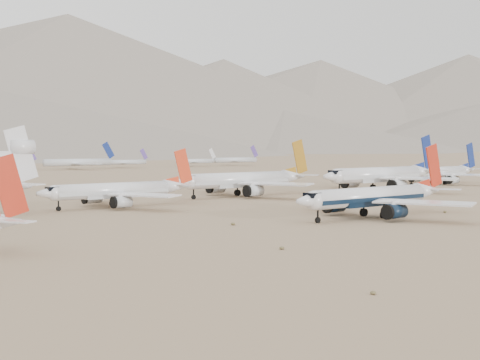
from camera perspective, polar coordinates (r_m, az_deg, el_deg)
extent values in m
plane|color=#7C6148|center=(146.71, 12.31, -3.41)|extent=(7000.00, 7000.00, 0.00)
cylinder|color=white|center=(151.84, 11.01, -1.38)|extent=(35.15, 4.15, 4.15)
cube|color=black|center=(151.88, 11.01, -1.57)|extent=(34.45, 4.22, 0.93)
sphere|color=white|center=(138.81, 6.36, -1.74)|extent=(4.15, 4.15, 4.15)
cube|color=black|center=(138.28, 6.18, -1.29)|extent=(2.91, 2.70, 1.04)
cone|color=white|center=(169.06, 15.72, -0.89)|extent=(8.79, 4.15, 4.15)
cube|color=white|center=(146.56, 15.40, -1.87)|extent=(13.58, 21.39, 0.65)
cube|color=white|center=(168.17, 17.19, -0.75)|extent=(5.58, 7.30, 0.25)
cylinder|color=black|center=(145.17, 13.13, -2.63)|extent=(4.88, 2.99, 2.99)
cube|color=white|center=(162.02, 8.26, -1.34)|extent=(13.58, 21.39, 0.65)
cube|color=white|center=(172.75, 14.95, -0.62)|extent=(5.58, 7.30, 0.25)
cylinder|color=black|center=(156.26, 8.10, -2.18)|extent=(4.88, 2.99, 2.99)
cube|color=red|center=(170.77, 16.22, 1.18)|extent=(6.66, 0.33, 10.98)
cylinder|color=black|center=(139.96, 6.65, -3.42)|extent=(1.25, 0.52, 1.25)
cylinder|color=black|center=(151.49, 12.19, -2.88)|extent=(1.75, 1.04, 1.75)
cylinder|color=black|center=(155.16, 10.51, -2.73)|extent=(1.75, 1.04, 1.75)
cube|color=white|center=(103.12, -18.69, -3.35)|extent=(4.99, 6.52, 0.23)
cube|color=red|center=(106.32, -19.09, -0.49)|extent=(5.96, 0.30, 9.82)
cylinder|color=white|center=(239.19, 11.68, 0.47)|extent=(42.31, 5.13, 5.13)
cube|color=silver|center=(239.22, 11.68, 0.31)|extent=(41.46, 5.21, 1.15)
sphere|color=white|center=(223.18, 8.25, 0.32)|extent=(5.13, 5.13, 5.13)
cube|color=black|center=(222.55, 8.12, 0.68)|extent=(3.59, 3.33, 1.28)
cone|color=white|center=(259.99, 15.31, 0.70)|extent=(10.58, 5.13, 5.13)
cube|color=white|center=(232.78, 15.03, 0.14)|extent=(16.34, 25.75, 0.79)
cube|color=white|center=(258.86, 16.46, 0.82)|extent=(6.72, 8.78, 0.31)
cylinder|color=silver|center=(231.04, 13.32, -0.44)|extent=(5.88, 3.69, 3.69)
cube|color=white|center=(251.32, 9.51, 0.40)|extent=(16.34, 25.75, 0.79)
cube|color=white|center=(264.48, 14.71, 0.89)|extent=(6.72, 8.78, 0.31)
cylinder|color=silver|center=(244.30, 9.42, -0.21)|extent=(5.88, 3.69, 3.69)
cube|color=navy|center=(262.21, 15.71, 2.32)|extent=(8.02, 0.41, 13.21)
cylinder|color=black|center=(224.42, 8.46, -0.98)|extent=(1.54, 0.64, 1.54)
cylinder|color=black|center=(238.59, 12.60, -0.71)|extent=(2.15, 1.28, 2.15)
cylinder|color=black|center=(243.07, 11.27, -0.63)|extent=(2.15, 1.28, 2.15)
cylinder|color=white|center=(210.19, 0.00, 0.03)|extent=(38.14, 4.63, 4.63)
cube|color=silver|center=(210.23, 0.00, -0.13)|extent=(37.37, 4.70, 1.04)
sphere|color=white|center=(198.69, -4.26, -0.15)|extent=(4.63, 4.63, 4.63)
cube|color=black|center=(198.23, -4.43, 0.21)|extent=(3.24, 3.01, 1.16)
cone|color=white|center=(225.81, 4.63, 0.32)|extent=(9.53, 4.63, 4.63)
cube|color=white|center=(202.00, 3.06, -0.32)|extent=(14.73, 23.21, 0.72)
cube|color=white|center=(223.95, 5.76, 0.44)|extent=(6.05, 7.91, 0.28)
cylinder|color=silver|center=(201.78, 1.23, -0.92)|extent=(5.30, 3.34, 3.34)
cube|color=white|center=(222.58, -1.60, -0.01)|extent=(14.73, 23.21, 0.72)
cube|color=white|center=(230.25, 4.21, 0.51)|extent=(6.05, 7.91, 0.28)
cylinder|color=silver|center=(216.45, -2.02, -0.65)|extent=(5.30, 3.34, 3.34)
cube|color=#B3791E|center=(227.45, 5.12, 2.00)|extent=(7.23, 0.37, 11.91)
cylinder|color=black|center=(199.67, -3.99, -1.47)|extent=(1.39, 0.58, 1.39)
cylinder|color=black|center=(208.99, 0.90, -1.18)|extent=(1.95, 1.16, 1.95)
cylinder|color=black|center=(213.97, -0.22, -1.08)|extent=(1.95, 1.16, 1.95)
cylinder|color=white|center=(176.39, -10.78, -0.86)|extent=(32.07, 3.92, 3.92)
cube|color=silver|center=(176.43, -10.78, -1.02)|extent=(31.43, 3.98, 0.88)
sphere|color=white|center=(169.36, -15.55, -1.07)|extent=(3.92, 3.92, 3.92)
cube|color=black|center=(169.05, -15.74, -0.72)|extent=(2.74, 2.55, 0.98)
cone|color=white|center=(186.62, -5.42, -0.52)|extent=(8.02, 3.92, 3.92)
cube|color=white|center=(167.87, -8.19, -1.26)|extent=(12.39, 19.52, 0.61)
cube|color=white|center=(184.41, -4.38, -0.40)|extent=(5.09, 6.66, 0.24)
cylinder|color=silver|center=(168.78, -10.01, -1.86)|extent=(4.45, 2.82, 2.82)
cube|color=white|center=(187.57, -11.76, -0.85)|extent=(12.39, 19.52, 0.61)
cube|color=white|center=(190.53, -5.65, -0.30)|extent=(5.09, 6.66, 0.24)
cylinder|color=silver|center=(182.77, -12.45, -1.51)|extent=(4.45, 2.82, 2.82)
cube|color=red|center=(187.61, -4.86, 1.20)|extent=(6.08, 0.31, 10.02)
cylinder|color=black|center=(170.07, -15.23, -2.38)|extent=(1.18, 0.49, 1.18)
cylinder|color=black|center=(174.93, -9.95, -2.09)|extent=(1.65, 0.98, 1.65)
cylinder|color=black|center=(179.72, -10.81, -1.97)|extent=(1.65, 0.98, 1.65)
cone|color=white|center=(166.56, -19.13, -0.52)|extent=(11.02, 5.28, 5.28)
cube|color=white|center=(162.54, -17.81, -0.35)|extent=(7.00, 9.15, 0.32)
cube|color=white|center=(172.02, -19.05, -0.19)|extent=(7.00, 9.15, 0.32)
cube|color=white|center=(167.36, -18.20, 2.12)|extent=(8.35, 0.42, 13.76)
cylinder|color=white|center=(167.46, -18.11, 2.70)|extent=(5.51, 3.42, 3.42)
cylinder|color=white|center=(287.32, 16.44, 0.65)|extent=(36.49, 4.41, 4.41)
cube|color=silver|center=(287.34, 16.44, 0.54)|extent=(35.76, 4.47, 0.99)
sphere|color=white|center=(272.45, 14.27, 0.56)|extent=(4.41, 4.41, 4.41)
cube|color=black|center=(271.87, 14.20, 0.81)|extent=(3.08, 2.86, 1.10)
cone|color=white|center=(306.19, 18.82, 0.82)|extent=(9.12, 4.41, 4.41)
cube|color=white|center=(282.71, 18.91, 0.42)|extent=(14.09, 22.21, 0.68)
cube|color=white|center=(305.48, 19.67, 0.90)|extent=(5.79, 7.57, 0.26)
cylinder|color=silver|center=(280.76, 17.72, 0.02)|extent=(5.07, 3.17, 3.17)
cube|color=white|center=(297.04, 14.70, 0.60)|extent=(14.09, 22.21, 0.68)
cube|color=white|center=(309.91, 18.33, 0.95)|extent=(5.79, 7.57, 0.26)
cylinder|color=silver|center=(290.96, 14.74, 0.16)|extent=(5.07, 3.17, 3.17)
cube|color=navy|center=(308.18, 19.09, 2.00)|extent=(6.92, 0.35, 11.39)
cylinder|color=black|center=(273.55, 14.40, -0.35)|extent=(1.32, 0.55, 1.32)
cylinder|color=black|center=(287.05, 17.11, -0.19)|extent=(1.85, 1.10, 1.85)
cylinder|color=black|center=(290.50, 16.09, -0.13)|extent=(1.85, 1.10, 1.85)
cylinder|color=silver|center=(445.49, -19.34, 1.28)|extent=(35.28, 3.49, 3.49)
cube|color=#593E9B|center=(451.30, -17.37, 2.08)|extent=(7.03, 0.35, 8.85)
cube|color=silver|center=(436.94, -18.93, 1.19)|extent=(9.29, 16.24, 0.35)
cube|color=silver|center=(454.10, -19.74, 1.23)|extent=(9.29, 16.24, 0.35)
cylinder|color=silver|center=(457.27, -13.64, 1.48)|extent=(47.59, 4.70, 4.70)
cube|color=navy|center=(467.26, -11.18, 2.51)|extent=(9.48, 0.47, 11.94)
cube|color=silver|center=(446.22, -12.96, 1.36)|extent=(12.54, 21.91, 0.47)
cube|color=silver|center=(468.42, -14.30, 1.42)|extent=(12.54, 21.91, 0.47)
cylinder|color=silver|center=(481.41, -9.82, 1.51)|extent=(33.68, 3.33, 3.33)
cube|color=#593E9B|center=(489.28, -8.21, 2.21)|extent=(6.71, 0.33, 8.45)
cube|color=silver|center=(473.85, -9.30, 1.43)|extent=(8.87, 15.51, 0.33)
cube|color=silver|center=(489.03, -10.32, 1.47)|extent=(8.87, 15.51, 0.33)
cylinder|color=silver|center=(505.94, -3.84, 1.62)|extent=(34.01, 3.36, 3.36)
cube|color=white|center=(515.27, -2.39, 2.28)|extent=(6.77, 0.34, 8.53)
cube|color=silver|center=(498.80, -3.25, 1.54)|extent=(8.96, 15.66, 0.34)
cube|color=silver|center=(513.15, -4.41, 1.58)|extent=(8.96, 15.66, 0.34)
cylinder|color=silver|center=(528.53, -0.36, 1.72)|extent=(40.64, 4.02, 4.02)
cube|color=#593E9B|center=(540.63, 1.22, 2.47)|extent=(8.09, 0.40, 10.19)
cube|color=silver|center=(520.40, 0.37, 1.63)|extent=(10.71, 18.71, 0.40)
cube|color=silver|center=(536.76, -1.06, 1.67)|extent=(10.71, 18.71, 0.40)
cone|color=slate|center=(1938.46, -14.40, 8.05)|extent=(2356.00, 2356.00, 380.00)
cone|color=slate|center=(2145.19, -1.40, 6.44)|extent=(1682.00, 1682.00, 290.00)
cone|color=slate|center=(2660.32, 6.89, 6.40)|extent=(2380.00, 2380.00, 350.00)
cone|color=slate|center=(3086.88, 18.87, 6.35)|extent=(2460.00, 2460.00, 410.00)
cone|color=slate|center=(1631.00, 3.85, 4.18)|extent=(900.00, 900.00, 100.00)
ellipsoid|color=brown|center=(74.80, 11.29, -9.41)|extent=(0.70, 0.70, 0.39)
ellipsoid|color=brown|center=(104.41, 3.59, -5.80)|extent=(0.84, 0.84, 0.46)
ellipsoid|color=brown|center=(135.29, -0.60, -3.76)|extent=(0.98, 0.98, 0.54)
ellipsoid|color=brown|center=(167.28, 17.09, -2.61)|extent=(0.84, 0.84, 0.46)
ellipsoid|color=brown|center=(195.51, 12.16, -1.74)|extent=(0.98, 0.98, 0.54)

